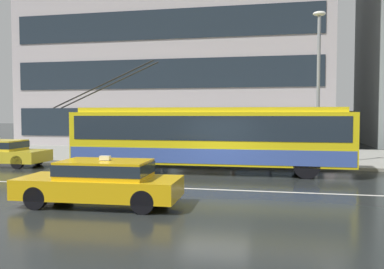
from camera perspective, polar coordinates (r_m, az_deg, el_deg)
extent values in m
plane|color=#232726|center=(15.28, 3.18, -6.75)|extent=(160.00, 160.00, 0.00)
cube|color=gray|center=(24.65, 6.47, -2.90)|extent=(80.00, 10.00, 0.14)
cube|color=silver|center=(14.11, 2.46, -7.54)|extent=(72.00, 0.14, 0.01)
cube|color=yellow|center=(18.09, 2.35, -0.40)|extent=(11.95, 2.57, 2.20)
cube|color=yellow|center=(18.06, 2.36, 3.40)|extent=(11.23, 2.31, 0.20)
cube|color=#1E2833|center=(18.07, 2.35, 0.99)|extent=(11.47, 2.59, 1.01)
cube|color=#3C57A9|center=(18.15, 2.35, -2.62)|extent=(11.83, 2.60, 0.62)
cube|color=#1E2833|center=(18.12, 21.17, 0.80)|extent=(0.13, 2.19, 1.10)
cube|color=black|center=(18.08, 20.74, 2.58)|extent=(0.17, 1.89, 0.28)
cylinder|color=black|center=(19.76, -11.43, 6.61)|extent=(4.84, 0.09, 2.13)
cylinder|color=black|center=(19.12, -12.25, 6.73)|extent=(4.84, 0.09, 2.13)
cylinder|color=black|center=(19.09, 15.01, -3.33)|extent=(1.04, 0.31, 1.04)
cylinder|color=black|center=(16.92, 15.49, -4.13)|extent=(1.04, 0.31, 1.04)
cylinder|color=black|center=(20.17, -7.95, -2.92)|extent=(1.04, 0.31, 1.04)
cylinder|color=black|center=(18.13, -10.24, -3.60)|extent=(1.04, 0.31, 1.04)
cube|color=#EFB211|center=(11.91, -12.64, -7.10)|extent=(4.55, 1.89, 0.55)
cube|color=yellow|center=(11.76, -11.86, -4.68)|extent=(2.48, 1.58, 0.48)
cube|color=#1E2833|center=(11.76, -11.86, -4.56)|extent=(2.52, 1.59, 0.31)
cube|color=silver|center=(11.73, -11.87, -3.18)|extent=(0.29, 0.17, 0.12)
cylinder|color=black|center=(11.92, -20.74, -8.18)|extent=(0.63, 0.22, 0.62)
cylinder|color=black|center=(13.24, -17.34, -7.02)|extent=(0.63, 0.22, 0.62)
cylinder|color=black|center=(10.75, -6.79, -9.21)|extent=(0.63, 0.22, 0.62)
cylinder|color=black|center=(12.20, -4.72, -7.74)|extent=(0.63, 0.22, 0.62)
cube|color=gold|center=(22.31, -24.88, -2.64)|extent=(4.63, 1.89, 0.55)
cylinder|color=black|center=(22.13, -20.43, -3.11)|extent=(0.62, 0.21, 0.62)
cylinder|color=black|center=(20.78, -22.88, -3.54)|extent=(0.62, 0.21, 0.62)
cylinder|color=gray|center=(20.97, 5.44, -0.37)|extent=(0.08, 0.08, 2.45)
cylinder|color=gray|center=(21.67, -4.20, -0.26)|extent=(0.08, 0.08, 2.45)
cylinder|color=gray|center=(22.34, 5.83, -0.17)|extent=(0.08, 0.08, 2.45)
cylinder|color=gray|center=(23.00, -3.25, -0.07)|extent=(0.08, 0.08, 2.45)
cube|color=#99ADB2|center=(22.60, 1.22, 0.01)|extent=(3.47, 0.04, 1.96)
cube|color=#B2B2B7|center=(21.89, 0.90, 3.10)|extent=(3.95, 1.68, 0.08)
cube|color=brown|center=(22.32, 1.06, -2.15)|extent=(2.55, 0.36, 0.08)
cylinder|color=brown|center=(22.18, 5.77, -2.30)|extent=(0.14, 0.14, 0.82)
cylinder|color=brown|center=(22.06, 5.50, -2.33)|extent=(0.14, 0.14, 0.82)
cylinder|color=#222B2F|center=(22.06, 5.65, -0.45)|extent=(0.50, 0.50, 0.62)
sphere|color=tan|center=(22.04, 5.65, 0.63)|extent=(0.21, 0.21, 0.21)
cone|color=black|center=(21.94, 5.45, 1.36)|extent=(1.18, 1.18, 0.30)
cylinder|color=#333333|center=(21.96, 5.44, -0.03)|extent=(0.02, 0.02, 0.76)
cylinder|color=#22282D|center=(21.69, 15.89, -2.45)|extent=(0.14, 0.14, 0.87)
cylinder|color=#22282D|center=(21.64, 16.29, -2.46)|extent=(0.14, 0.14, 0.87)
cylinder|color=gray|center=(21.61, 16.11, -0.55)|extent=(0.47, 0.47, 0.57)
sphere|color=tan|center=(21.59, 16.13, 0.51)|extent=(0.24, 0.24, 0.24)
cone|color=red|center=(21.55, 16.44, 1.30)|extent=(1.45, 1.45, 0.28)
cylinder|color=#333333|center=(21.57, 16.42, -0.08)|extent=(0.02, 0.02, 0.76)
cylinder|color=#263145|center=(20.90, 10.77, -2.66)|extent=(0.14, 0.14, 0.82)
cylinder|color=#263145|center=(20.75, 10.57, -2.70)|extent=(0.14, 0.14, 0.82)
cylinder|color=#232B39|center=(20.77, 10.69, -0.72)|extent=(0.48, 0.48, 0.61)
sphere|color=tan|center=(20.75, 10.70, 0.41)|extent=(0.21, 0.21, 0.21)
cone|color=gold|center=(20.84, 10.85, 1.21)|extent=(1.49, 1.49, 0.29)
cylinder|color=#333333|center=(20.87, 10.84, -0.23)|extent=(0.02, 0.02, 0.76)
cylinder|color=#23394F|center=(22.98, -7.70, -2.11)|extent=(0.14, 0.14, 0.84)
cylinder|color=#23394F|center=(22.99, -7.30, -2.10)|extent=(0.14, 0.14, 0.84)
cylinder|color=navy|center=(22.93, -7.51, -0.32)|extent=(0.48, 0.48, 0.59)
sphere|color=tan|center=(22.91, -7.52, 0.71)|extent=(0.24, 0.24, 0.24)
cone|color=#3044A6|center=(22.92, -7.23, 1.46)|extent=(1.27, 1.27, 0.27)
cylinder|color=#333333|center=(22.94, -7.22, 0.15)|extent=(0.02, 0.02, 0.77)
cylinder|color=gray|center=(20.62, 16.98, 5.77)|extent=(0.16, 0.16, 6.99)
ellipsoid|color=silver|center=(21.12, 17.13, 15.61)|extent=(0.60, 0.32, 0.24)
cube|color=#B5ACB0|center=(38.31, -0.90, 14.79)|extent=(23.84, 15.91, 20.88)
cube|color=#1E2833|center=(29.76, -4.24, 1.66)|extent=(22.41, 0.06, 2.09)
cube|color=#1E2833|center=(29.89, -4.27, 8.35)|extent=(22.41, 0.06, 2.09)
cube|color=#1E2833|center=(30.41, -4.29, 14.89)|extent=(22.41, 0.06, 2.09)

